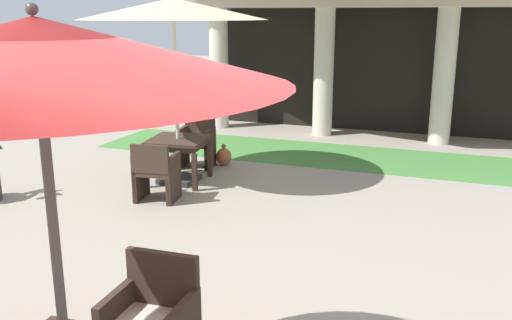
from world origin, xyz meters
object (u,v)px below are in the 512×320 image
object	(u,v)px
patio_umbrella_near_foreground	(37,60)
patio_umbrella_mid_left	(173,11)
patio_table_mid_left	(178,145)
patio_chair_mid_left_south	(156,172)
terracotta_urn	(224,156)
patio_chair_mid_left_north	(197,143)

from	to	relation	value
patio_umbrella_near_foreground	patio_umbrella_mid_left	world-z (taller)	patio_umbrella_mid_left
patio_table_mid_left	patio_chair_mid_left_south	world-z (taller)	patio_chair_mid_left_south
patio_umbrella_mid_left	terracotta_urn	xyz separation A→B (m)	(0.26, 1.18, -2.49)
patio_umbrella_near_foreground	patio_chair_mid_left_north	distance (m)	7.08
patio_umbrella_near_foreground	patio_table_mid_left	world-z (taller)	patio_umbrella_near_foreground
patio_chair_mid_left_south	terracotta_urn	distance (m)	2.14
patio_table_mid_left	patio_umbrella_mid_left	distance (m)	2.04
patio_chair_mid_left_north	patio_umbrella_near_foreground	bearing A→B (deg)	102.01
terracotta_urn	patio_table_mid_left	bearing A→B (deg)	-102.49
patio_umbrella_mid_left	patio_chair_mid_left_south	world-z (taller)	patio_umbrella_mid_left
patio_chair_mid_left_north	terracotta_urn	size ratio (longest dim) A/B	2.31
patio_umbrella_near_foreground	patio_table_mid_left	distance (m)	6.14
patio_chair_mid_left_south	patio_umbrella_near_foreground	bearing A→B (deg)	-73.42
patio_umbrella_mid_left	patio_chair_mid_left_south	size ratio (longest dim) A/B	3.34
patio_umbrella_mid_left	patio_chair_mid_left_north	distance (m)	2.41
patio_umbrella_near_foreground	patio_umbrella_mid_left	distance (m)	5.88
patio_table_mid_left	patio_umbrella_near_foreground	bearing A→B (deg)	-67.78
patio_umbrella_near_foreground	patio_umbrella_mid_left	size ratio (longest dim) A/B	0.92
patio_umbrella_mid_left	terracotta_urn	bearing A→B (deg)	77.51
terracotta_urn	patio_chair_mid_left_south	bearing A→B (deg)	-93.40
patio_umbrella_near_foreground	patio_table_mid_left	xyz separation A→B (m)	(-2.22, 5.43, -1.79)
patio_chair_mid_left_south	terracotta_urn	bearing A→B (deg)	78.31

